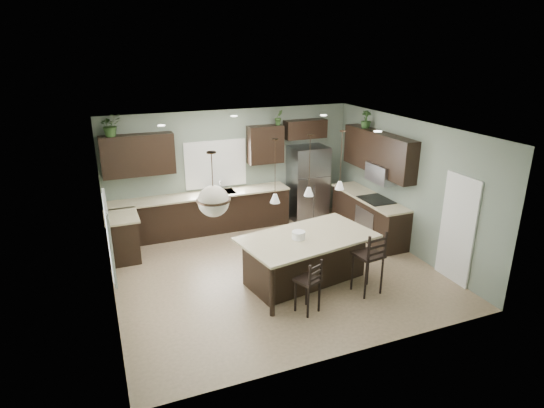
% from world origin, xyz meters
% --- Properties ---
extents(ground, '(6.00, 6.00, 0.00)m').
position_xyz_m(ground, '(0.00, 0.00, 0.00)').
color(ground, '#9E8466').
rests_on(ground, ground).
extents(pantry_door, '(0.04, 0.82, 2.04)m').
position_xyz_m(pantry_door, '(2.98, -1.55, 1.02)').
color(pantry_door, white).
rests_on(pantry_door, ground).
extents(window_back, '(1.35, 0.02, 1.00)m').
position_xyz_m(window_back, '(-0.40, 2.73, 1.55)').
color(window_back, white).
rests_on(window_back, room_shell).
extents(window_left, '(0.02, 1.10, 1.00)m').
position_xyz_m(window_left, '(-2.98, -0.80, 1.55)').
color(window_left, white).
rests_on(window_left, room_shell).
extents(left_return_cabs, '(0.60, 0.90, 0.90)m').
position_xyz_m(left_return_cabs, '(-2.70, 1.70, 0.45)').
color(left_return_cabs, black).
rests_on(left_return_cabs, ground).
extents(left_return_countertop, '(0.66, 0.96, 0.04)m').
position_xyz_m(left_return_countertop, '(-2.68, 1.70, 0.92)').
color(left_return_countertop, '#BDB48F').
rests_on(left_return_countertop, left_return_cabs).
extents(back_lower_cabs, '(4.20, 0.60, 0.90)m').
position_xyz_m(back_lower_cabs, '(-0.85, 2.45, 0.45)').
color(back_lower_cabs, black).
rests_on(back_lower_cabs, ground).
extents(back_countertop, '(4.20, 0.66, 0.04)m').
position_xyz_m(back_countertop, '(-0.85, 2.43, 0.92)').
color(back_countertop, '#BDB48F').
rests_on(back_countertop, back_lower_cabs).
extents(sink_inset, '(0.70, 0.45, 0.01)m').
position_xyz_m(sink_inset, '(-0.40, 2.43, 0.94)').
color(sink_inset, gray).
rests_on(sink_inset, back_countertop).
extents(faucet, '(0.02, 0.02, 0.28)m').
position_xyz_m(faucet, '(-0.40, 2.40, 1.08)').
color(faucet, silver).
rests_on(faucet, back_countertop).
extents(back_upper_left, '(1.55, 0.34, 0.90)m').
position_xyz_m(back_upper_left, '(-2.15, 2.58, 1.95)').
color(back_upper_left, black).
rests_on(back_upper_left, room_shell).
extents(back_upper_right, '(0.85, 0.34, 0.90)m').
position_xyz_m(back_upper_right, '(0.80, 2.58, 1.95)').
color(back_upper_right, black).
rests_on(back_upper_right, room_shell).
extents(fridge_header, '(1.05, 0.34, 0.45)m').
position_xyz_m(fridge_header, '(1.85, 2.58, 2.25)').
color(fridge_header, black).
rests_on(fridge_header, room_shell).
extents(right_lower_cabs, '(0.60, 2.35, 0.90)m').
position_xyz_m(right_lower_cabs, '(2.70, 0.87, 0.45)').
color(right_lower_cabs, black).
rests_on(right_lower_cabs, ground).
extents(right_countertop, '(0.66, 2.35, 0.04)m').
position_xyz_m(right_countertop, '(2.68, 0.87, 0.92)').
color(right_countertop, '#BDB48F').
rests_on(right_countertop, right_lower_cabs).
extents(cooktop, '(0.58, 0.75, 0.02)m').
position_xyz_m(cooktop, '(2.68, 0.60, 0.94)').
color(cooktop, black).
rests_on(cooktop, right_countertop).
extents(wall_oven_front, '(0.01, 0.72, 0.60)m').
position_xyz_m(wall_oven_front, '(2.40, 0.60, 0.45)').
color(wall_oven_front, gray).
rests_on(wall_oven_front, right_lower_cabs).
extents(right_upper_cabs, '(0.34, 2.35, 0.90)m').
position_xyz_m(right_upper_cabs, '(2.83, 0.87, 1.95)').
color(right_upper_cabs, black).
rests_on(right_upper_cabs, room_shell).
extents(microwave, '(0.40, 0.75, 0.40)m').
position_xyz_m(microwave, '(2.78, 0.60, 1.55)').
color(microwave, gray).
rests_on(microwave, right_upper_cabs).
extents(refrigerator, '(0.90, 0.74, 1.85)m').
position_xyz_m(refrigerator, '(1.87, 2.40, 0.93)').
color(refrigerator, gray).
rests_on(refrigerator, ground).
extents(kitchen_island, '(2.62, 1.78, 0.92)m').
position_xyz_m(kitchen_island, '(0.39, -0.62, 0.46)').
color(kitchen_island, black).
rests_on(kitchen_island, ground).
extents(serving_dish, '(0.24, 0.24, 0.14)m').
position_xyz_m(serving_dish, '(0.19, -0.66, 0.99)').
color(serving_dish, white).
rests_on(serving_dish, kitchen_island).
extents(bar_stool_left, '(0.47, 0.47, 0.97)m').
position_xyz_m(bar_stool_left, '(-0.04, -1.53, 0.48)').
color(bar_stool_left, black).
rests_on(bar_stool_left, ground).
extents(bar_stool_right, '(0.50, 0.50, 1.20)m').
position_xyz_m(bar_stool_right, '(1.22, -1.35, 0.60)').
color(bar_stool_right, black).
rests_on(bar_stool_right, ground).
extents(pendant_left, '(0.17, 0.17, 1.10)m').
position_xyz_m(pendant_left, '(-0.30, -0.75, 2.25)').
color(pendant_left, white).
rests_on(pendant_left, room_shell).
extents(pendant_center, '(0.17, 0.17, 1.10)m').
position_xyz_m(pendant_center, '(0.39, -0.62, 2.25)').
color(pendant_center, silver).
rests_on(pendant_center, room_shell).
extents(pendant_right, '(0.17, 0.17, 1.10)m').
position_xyz_m(pendant_right, '(1.07, -0.50, 2.25)').
color(pendant_right, white).
rests_on(pendant_right, room_shell).
extents(chandelier, '(0.51, 0.51, 0.98)m').
position_xyz_m(chandelier, '(-1.49, -1.26, 2.31)').
color(chandelier, beige).
rests_on(chandelier, room_shell).
extents(plant_back_left, '(0.52, 0.49, 0.47)m').
position_xyz_m(plant_back_left, '(-2.64, 2.55, 2.64)').
color(plant_back_left, '#2B4A20').
rests_on(plant_back_left, back_upper_left).
extents(plant_back_right, '(0.22, 0.18, 0.36)m').
position_xyz_m(plant_back_right, '(1.13, 2.55, 2.58)').
color(plant_back_right, '#365826').
rests_on(plant_back_right, back_upper_right).
extents(plant_right_wall, '(0.29, 0.29, 0.40)m').
position_xyz_m(plant_right_wall, '(2.80, 1.40, 2.60)').
color(plant_right_wall, '#294920').
rests_on(plant_right_wall, right_upper_cabs).
extents(room_shell, '(6.00, 6.00, 6.00)m').
position_xyz_m(room_shell, '(0.00, 0.00, 1.70)').
color(room_shell, slate).
rests_on(room_shell, ground).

